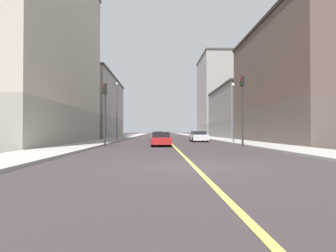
# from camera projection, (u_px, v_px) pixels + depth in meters

# --- Properties ---
(ground_plane) EXTENTS (400.00, 400.00, 0.00)m
(ground_plane) POSITION_uv_depth(u_px,v_px,m) (193.00, 166.00, 11.21)
(ground_plane) COLOR #332C2E
(ground_plane) RESTS_ON ground
(sidewalk_left) EXTENTS (3.76, 168.00, 0.15)m
(sidewalk_left) POSITION_uv_depth(u_px,v_px,m) (204.00, 137.00, 60.45)
(sidewalk_left) COLOR #9E9B93
(sidewalk_left) RESTS_ON ground
(sidewalk_right) EXTENTS (3.76, 168.00, 0.15)m
(sidewalk_right) POSITION_uv_depth(u_px,v_px,m) (126.00, 137.00, 59.90)
(sidewalk_right) COLOR #9E9B93
(sidewalk_right) RESTS_ON ground
(lane_center_stripe) EXTENTS (0.16, 154.00, 0.01)m
(lane_center_stripe) POSITION_uv_depth(u_px,v_px,m) (165.00, 137.00, 60.17)
(lane_center_stripe) COLOR #E5D14C
(lane_center_stripe) RESTS_ON ground
(building_left_near) EXTENTS (10.79, 22.31, 13.89)m
(building_left_near) POSITION_uv_depth(u_px,v_px,m) (304.00, 83.00, 32.76)
(building_left_near) COLOR brown
(building_left_near) RESTS_ON ground
(building_left_mid) EXTENTS (10.79, 20.85, 9.82)m
(building_left_mid) POSITION_uv_depth(u_px,v_px,m) (244.00, 113.00, 55.47)
(building_left_mid) COLOR slate
(building_left_mid) RESTS_ON ground
(building_left_far) EXTENTS (10.79, 17.72, 21.57)m
(building_left_far) POSITION_uv_depth(u_px,v_px,m) (220.00, 96.00, 77.38)
(building_left_far) COLOR gray
(building_left_far) RESTS_ON ground
(building_right_corner) EXTENTS (10.79, 24.27, 21.02)m
(building_right_corner) POSITION_uv_depth(u_px,v_px,m) (27.00, 46.00, 30.31)
(building_right_corner) COLOR #9D9688
(building_right_corner) RESTS_ON ground
(building_right_midblock) EXTENTS (10.79, 26.08, 12.25)m
(building_right_midblock) POSITION_uv_depth(u_px,v_px,m) (89.00, 107.00, 57.48)
(building_right_midblock) COLOR gray
(building_right_midblock) RESTS_ON ground
(traffic_light_left_near) EXTENTS (0.40, 0.32, 6.25)m
(traffic_light_left_near) POSITION_uv_depth(u_px,v_px,m) (242.00, 101.00, 25.02)
(traffic_light_left_near) COLOR #2D2D2D
(traffic_light_left_near) RESTS_ON ground
(traffic_light_right_near) EXTENTS (0.40, 0.32, 5.49)m
(traffic_light_right_near) POSITION_uv_depth(u_px,v_px,m) (105.00, 106.00, 24.61)
(traffic_light_right_near) COLOR #2D2D2D
(traffic_light_right_near) RESTS_ON ground
(street_lamp_left_near) EXTENTS (0.36, 0.36, 6.60)m
(street_lamp_left_near) POSITION_uv_depth(u_px,v_px,m) (233.00, 106.00, 31.92)
(street_lamp_left_near) COLOR #4C4C51
(street_lamp_left_near) RESTS_ON ground
(street_lamp_right_near) EXTENTS (0.36, 0.36, 7.80)m
(street_lamp_right_near) POSITION_uv_depth(u_px,v_px,m) (117.00, 106.00, 38.45)
(street_lamp_right_near) COLOR #4C4C51
(street_lamp_right_near) RESTS_ON ground
(car_orange) EXTENTS (1.90, 4.60, 1.29)m
(car_orange) POSITION_uv_depth(u_px,v_px,m) (158.00, 134.00, 69.24)
(car_orange) COLOR orange
(car_orange) RESTS_ON ground
(car_red) EXTENTS (1.87, 4.32, 1.29)m
(car_red) POSITION_uv_depth(u_px,v_px,m) (161.00, 139.00, 25.76)
(car_red) COLOR red
(car_red) RESTS_ON ground
(car_white) EXTENTS (2.01, 3.96, 1.35)m
(car_white) POSITION_uv_depth(u_px,v_px,m) (199.00, 136.00, 35.93)
(car_white) COLOR white
(car_white) RESTS_ON ground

